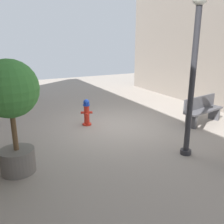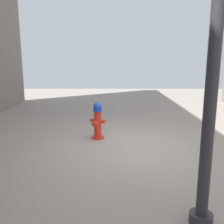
% 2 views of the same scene
% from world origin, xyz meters
% --- Properties ---
extents(ground_plane, '(23.40, 23.40, 0.00)m').
position_xyz_m(ground_plane, '(0.00, 0.00, 0.00)').
color(ground_plane, gray).
extents(fire_hydrant, '(0.41, 0.38, 0.92)m').
position_xyz_m(fire_hydrant, '(0.87, -0.60, 0.46)').
color(fire_hydrant, red).
rests_on(fire_hydrant, ground_plane).
extents(bench_near, '(1.84, 0.76, 0.95)m').
position_xyz_m(bench_near, '(-2.85, 1.07, 0.50)').
color(bench_near, '#4C4C51').
rests_on(bench_near, ground_plane).
extents(planter_tree, '(1.22, 1.22, 2.51)m').
position_xyz_m(planter_tree, '(3.41, 1.64, 1.66)').
color(planter_tree, slate).
rests_on(planter_tree, ground_plane).
extents(street_lamp, '(0.36, 0.36, 3.93)m').
position_xyz_m(street_lamp, '(-0.57, 2.71, 2.44)').
color(street_lamp, '#2D2D33').
rests_on(street_lamp, ground_plane).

